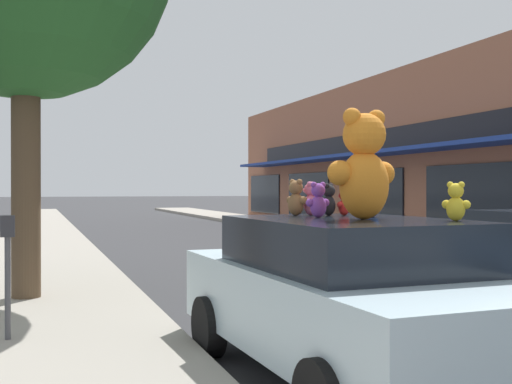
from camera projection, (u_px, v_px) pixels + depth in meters
plush_art_car at (351, 295)px, 5.63m from camera, size 2.16×4.14×1.44m
teddy_bear_giant at (364, 166)px, 5.56m from camera, size 0.72×0.48×0.96m
teddy_bear_black at (329, 200)px, 6.30m from camera, size 0.22×0.21×0.32m
teddy_bear_red at (344, 203)px, 6.32m from camera, size 0.19×0.16×0.26m
teddy_bear_purple at (318, 200)px, 5.86m from camera, size 0.24×0.15×0.33m
teddy_bear_blue at (373, 202)px, 6.00m from camera, size 0.17×0.21×0.29m
teddy_bear_yellow at (456, 202)px, 5.27m from camera, size 0.21×0.23×0.32m
teddy_bear_brown at (296, 198)px, 6.31m from camera, size 0.20×0.27×0.36m
teddy_bear_pink at (311, 199)px, 6.36m from camera, size 0.22×0.24×0.34m
parking_meter at (8, 260)px, 6.55m from camera, size 0.14×0.10×1.27m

